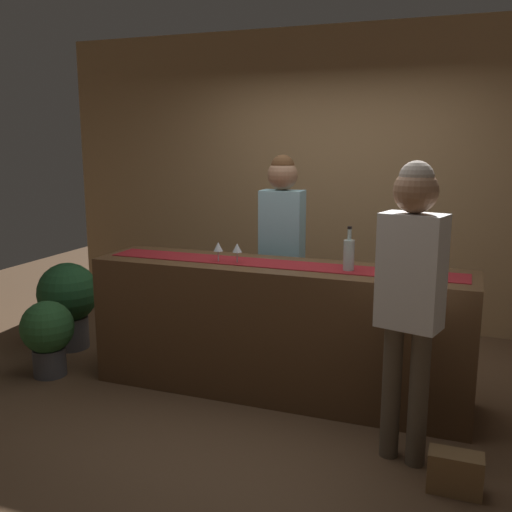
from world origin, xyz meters
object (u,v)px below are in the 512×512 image
at_px(customer_sipping, 411,281).
at_px(wine_glass_far_end, 218,247).
at_px(wine_glass_near_customer, 237,248).
at_px(potted_plant_tall, 68,299).
at_px(potted_plant_small, 48,333).
at_px(handbag, 455,473).
at_px(wine_bottle_clear, 349,254).
at_px(wine_glass_mid_counter, 440,260).
at_px(wine_bottle_green, 400,255).
at_px(bartender, 282,236).

bearing_deg(customer_sipping, wine_glass_far_end, 173.35).
relative_size(wine_glass_near_customer, potted_plant_tall, 0.19).
bearing_deg(potted_plant_small, handbag, -9.51).
height_order(wine_bottle_clear, wine_glass_mid_counter, wine_bottle_clear).
height_order(wine_glass_mid_counter, customer_sipping, customer_sipping).
distance_m(wine_bottle_green, potted_plant_small, 2.74).
xyz_separation_m(wine_bottle_clear, potted_plant_small, (-2.28, -0.31, -0.73)).
bearing_deg(potted_plant_tall, potted_plant_small, -66.42).
height_order(wine_bottle_clear, handbag, wine_bottle_clear).
bearing_deg(wine_bottle_green, wine_glass_near_customer, -173.56).
relative_size(wine_bottle_green, handbag, 1.08).
bearing_deg(bartender, customer_sipping, 132.18).
relative_size(wine_bottle_clear, handbag, 1.08).
height_order(wine_glass_near_customer, customer_sipping, customer_sipping).
bearing_deg(bartender, handbag, 133.89).
xyz_separation_m(potted_plant_tall, handbag, (3.30, -1.08, -0.34)).
height_order(wine_glass_far_end, potted_plant_tall, wine_glass_far_end).
relative_size(wine_bottle_green, bartender, 0.18).
xyz_separation_m(wine_glass_mid_counter, customer_sipping, (-0.11, -0.66, 0.00)).
bearing_deg(customer_sipping, potted_plant_tall, 179.15).
bearing_deg(wine_bottle_green, potted_plant_tall, 176.77).
distance_m(wine_bottle_green, customer_sipping, 0.71).
distance_m(wine_glass_mid_counter, bartender, 1.36).
bearing_deg(wine_bottle_clear, wine_glass_near_customer, -178.02).
xyz_separation_m(wine_glass_near_customer, wine_glass_far_end, (-0.14, -0.01, 0.00)).
xyz_separation_m(bartender, customer_sipping, (1.13, -1.20, 0.01)).
bearing_deg(customer_sipping, wine_bottle_clear, 143.04).
bearing_deg(wine_bottle_clear, wine_glass_far_end, -177.86).
bearing_deg(wine_glass_far_end, wine_bottle_green, 6.05).
distance_m(wine_bottle_clear, bartender, 0.90).
height_order(wine_glass_near_customer, bartender, bartender).
bearing_deg(wine_glass_mid_counter, bartender, 156.57).
bearing_deg(wine_bottle_clear, handbag, -47.20).
distance_m(potted_plant_small, handbag, 3.10).
xyz_separation_m(wine_bottle_green, wine_glass_mid_counter, (0.25, -0.03, -0.01)).
relative_size(wine_glass_mid_counter, potted_plant_small, 0.24).
bearing_deg(wine_bottle_green, wine_bottle_clear, -163.04).
distance_m(wine_bottle_green, bartender, 1.11).
xyz_separation_m(wine_glass_near_customer, wine_glass_mid_counter, (1.38, 0.09, 0.00)).
xyz_separation_m(wine_glass_far_end, potted_plant_tall, (-1.59, 0.30, -0.62)).
xyz_separation_m(potted_plant_small, handbag, (3.05, -0.51, -0.24)).
distance_m(wine_bottle_green, wine_glass_far_end, 1.27).
bearing_deg(potted_plant_tall, wine_glass_near_customer, -9.41).
bearing_deg(wine_bottle_clear, potted_plant_tall, 174.14).
xyz_separation_m(wine_bottle_clear, customer_sipping, (0.46, -0.60, -0.01)).
relative_size(wine_bottle_clear, wine_glass_near_customer, 2.10).
xyz_separation_m(wine_glass_far_end, bartender, (0.27, 0.64, -0.00)).
bearing_deg(potted_plant_small, wine_glass_mid_counter, 7.56).
bearing_deg(potted_plant_tall, bartender, 10.47).
relative_size(wine_glass_near_customer, wine_glass_far_end, 1.00).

